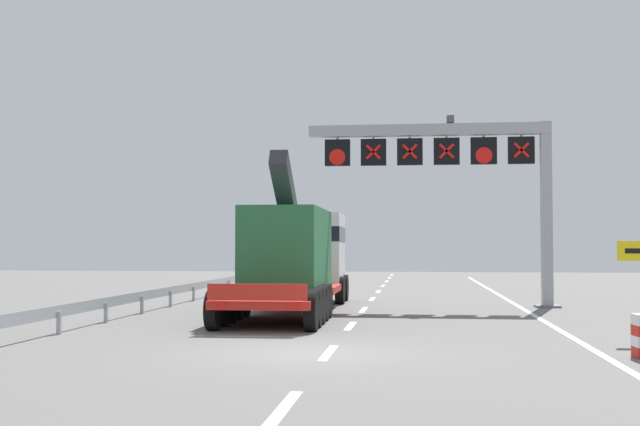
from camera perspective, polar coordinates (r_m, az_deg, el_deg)
The scene contains 6 objects.
ground at distance 17.87m, azimuth -0.76°, elevation -9.75°, with size 112.00×112.00×0.00m, color slate.
lane_markings at distance 38.67m, azimuth 3.90°, elevation -5.74°, with size 0.20×56.56×0.01m.
edge_line_right at distance 29.92m, azimuth 14.26°, elevation -6.67°, with size 0.20×63.00×0.01m, color silver.
overhead_lane_gantry at distance 31.90m, azimuth 9.68°, elevation 3.65°, with size 9.52×0.90×7.34m.
heavy_haul_truck_red at distance 29.65m, azimuth -1.56°, elevation -2.95°, with size 3.12×14.09×5.30m.
guardrail_left at distance 33.26m, azimuth -9.65°, elevation -5.31°, with size 0.13×32.62×0.76m.
Camera 1 is at (2.29, -17.57, 2.31)m, focal length 45.83 mm.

